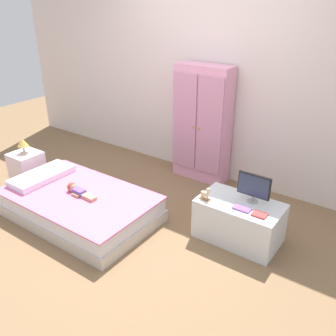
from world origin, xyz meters
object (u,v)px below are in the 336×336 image
table_lamp (23,143)px  tv_monitor (254,187)px  rocking_horse_toy (206,194)px  book_purple (242,209)px  bed (80,205)px  book_red (260,215)px  tv_stand (239,221)px  nightstand (28,169)px  doll (76,190)px  wardrobe (202,124)px

table_lamp → tv_monitor: 2.71m
rocking_horse_toy → book_purple: 0.36m
bed → book_red: (1.75, 0.51, 0.27)m
tv_monitor → book_purple: size_ratio=1.98×
rocking_horse_toy → book_red: (0.52, 0.04, -0.06)m
tv_stand → tv_monitor: (0.08, 0.08, 0.36)m
tv_monitor → book_red: 0.28m
nightstand → rocking_horse_toy: size_ratio=3.25×
book_red → doll: bearing=-163.8°
nightstand → wardrobe: wardrobe is taller
table_lamp → rocking_horse_toy: size_ratio=1.43×
table_lamp → book_purple: (2.63, 0.39, -0.15)m
bed → wardrobe: wardrobe is taller
doll → rocking_horse_toy: (1.25, 0.47, 0.15)m
doll → table_lamp: 1.06m
tv_monitor → tv_stand: bearing=-135.5°
wardrobe → bed: bearing=-109.6°
bed → nightstand: bearing=173.3°
book_purple → tv_stand: bearing=119.5°
doll → tv_stand: bearing=21.8°
wardrobe → book_red: size_ratio=11.35×
bed → book_red: book_red is taller
table_lamp → book_purple: size_ratio=1.20×
bed → wardrobe: bearing=70.4°
book_purple → wardrobe: bearing=135.0°
rocking_horse_toy → book_purple: (0.35, 0.04, -0.06)m
doll → book_red: (1.77, 0.51, 0.09)m
rocking_horse_toy → tv_stand: bearing=26.0°
bed → table_lamp: 1.14m
table_lamp → book_red: 2.83m
table_lamp → tv_stand: table_lamp is taller
tv_monitor → book_red: bearing=-50.8°
table_lamp → tv_stand: bearing=10.8°
rocking_horse_toy → book_purple: size_ratio=0.84×
rocking_horse_toy → book_red: rocking_horse_toy is taller
bed → tv_monitor: (1.60, 0.69, 0.42)m
bed → book_purple: 1.68m
table_lamp → rocking_horse_toy: table_lamp is taller
wardrobe → nightstand: bearing=-138.5°
bed → nightstand: 1.06m
book_purple → book_red: (0.17, 0.00, 0.00)m
rocking_horse_toy → tv_monitor: bearing=30.7°
bed → table_lamp: table_lamp is taller
book_red → book_purple: bearing=180.0°
nightstand → tv_monitor: tv_monitor is taller
rocking_horse_toy → nightstand: bearing=-171.4°
nightstand → table_lamp: size_ratio=2.28×
doll → book_red: size_ratio=3.13×
doll → book_red: bearing=16.2°
doll → book_purple: bearing=17.8°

